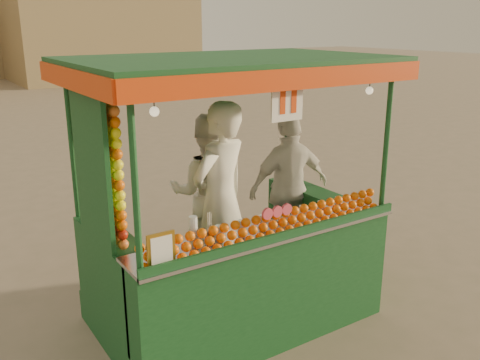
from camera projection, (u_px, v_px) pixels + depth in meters
ground at (230, 318)px, 5.40m from camera, size 90.00×90.00×0.00m
building_right at (99, 30)px, 27.55m from camera, size 9.00×6.00×5.00m
juice_cart at (232, 245)px, 5.07m from camera, size 2.89×1.87×2.63m
vendor_left at (220, 199)px, 5.10m from camera, size 0.82×0.67×1.93m
vendor_middle at (207, 192)px, 5.66m from camera, size 1.05×0.99×1.71m
vendor_right at (289, 188)px, 5.87m from camera, size 1.02×0.52×1.68m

